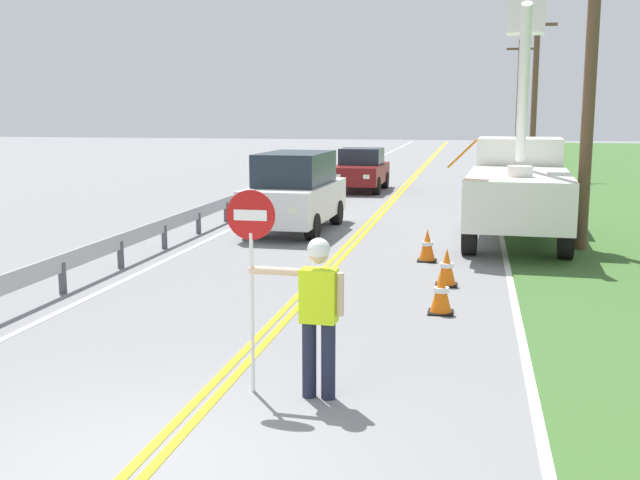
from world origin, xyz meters
name	(u,v)px	position (x,y,z in m)	size (l,w,h in m)	color
ground_plane	(140,470)	(0.00, 0.00, 0.00)	(160.00, 160.00, 0.00)	gray
centerline_yellow_left	(385,205)	(-0.09, 20.00, 0.01)	(0.11, 110.00, 0.01)	yellow
centerline_yellow_right	(390,205)	(0.09, 20.00, 0.01)	(0.11, 110.00, 0.01)	yellow
edge_line_right	(496,208)	(3.60, 20.00, 0.01)	(0.12, 110.00, 0.01)	silver
edge_line_left	(286,203)	(-3.60, 20.00, 0.01)	(0.12, 110.00, 0.01)	silver
flagger_worker	(318,307)	(1.21, 2.06, 1.05)	(1.09, 0.26, 1.83)	#1E2338
stop_sign_paddle	(251,245)	(0.45, 2.10, 1.71)	(0.56, 0.04, 2.33)	silver
utility_bucket_truck	(519,182)	(3.96, 13.75, 1.43)	(2.96, 6.91, 5.83)	white
oncoming_suv_nearest	(295,191)	(-1.81, 13.89, 1.06)	(2.03, 4.66, 2.10)	silver
oncoming_sedan_second	(361,170)	(-1.61, 24.57, 0.83)	(1.96, 4.13, 1.70)	maroon
utility_pole_near	(591,63)	(5.35, 12.47, 4.25)	(1.80, 0.28, 8.13)	brown
utility_pole_mid	(535,92)	(5.58, 32.66, 4.08)	(1.80, 0.28, 7.80)	brown
utility_pole_far	(519,97)	(5.60, 47.23, 4.07)	(1.80, 0.28, 7.79)	brown
traffic_cone_lead	(441,293)	(2.41, 6.01, 0.34)	(0.40, 0.40, 0.70)	orange
traffic_cone_mid	(447,268)	(2.42, 8.02, 0.34)	(0.40, 0.40, 0.70)	orange
traffic_cone_tail	(427,246)	(1.93, 10.30, 0.34)	(0.40, 0.40, 0.70)	orange
guardrail_left_shoulder	(213,209)	(-4.20, 14.06, 0.52)	(0.10, 32.00, 0.71)	#9EA0A3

